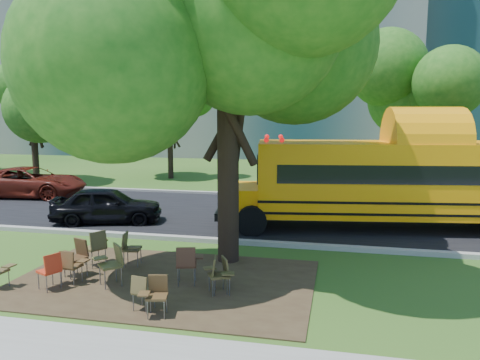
% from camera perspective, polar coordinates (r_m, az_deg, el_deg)
% --- Properties ---
extents(ground, '(160.00, 160.00, 0.00)m').
position_cam_1_polar(ground, '(12.22, -12.91, -10.88)').
color(ground, '#244B17').
rests_on(ground, ground).
extents(dirt_patch, '(7.00, 4.50, 0.03)m').
position_cam_1_polar(dirt_patch, '(11.40, -9.34, -12.11)').
color(dirt_patch, '#382819').
rests_on(dirt_patch, ground).
extents(asphalt_road, '(80.00, 8.00, 0.04)m').
position_cam_1_polar(asphalt_road, '(18.55, -3.71, -4.01)').
color(asphalt_road, black).
rests_on(asphalt_road, ground).
extents(kerb_near, '(80.00, 0.25, 0.14)m').
position_cam_1_polar(kerb_near, '(14.84, -7.98, -7.02)').
color(kerb_near, gray).
rests_on(kerb_near, ground).
extents(kerb_far, '(80.00, 0.25, 0.14)m').
position_cam_1_polar(kerb_far, '(22.43, -0.84, -1.71)').
color(kerb_far, gray).
rests_on(kerb_far, ground).
extents(building_main, '(38.00, 16.00, 22.00)m').
position_cam_1_polar(building_main, '(48.71, -3.52, 16.58)').
color(building_main, slate).
rests_on(building_main, ground).
extents(bg_tree_0, '(5.20, 5.20, 7.18)m').
position_cam_1_polar(bg_tree_0, '(28.94, -24.04, 8.78)').
color(bg_tree_0, black).
rests_on(bg_tree_0, ground).
extents(bg_tree_2, '(4.80, 4.80, 6.62)m').
position_cam_1_polar(bg_tree_2, '(28.25, -8.60, 8.70)').
color(bg_tree_2, black).
rests_on(bg_tree_2, ground).
extents(bg_tree_3, '(5.60, 5.60, 7.84)m').
position_cam_1_polar(bg_tree_3, '(24.62, 19.55, 10.30)').
color(bg_tree_3, black).
rests_on(bg_tree_3, ground).
extents(main_tree, '(7.20, 7.20, 9.56)m').
position_cam_1_polar(main_tree, '(12.26, -1.53, 17.57)').
color(main_tree, black).
rests_on(main_tree, ground).
extents(school_bus, '(12.39, 4.33, 2.97)m').
position_cam_1_polar(school_bus, '(16.75, 20.90, 0.03)').
color(school_bus, '#FF9808').
rests_on(school_bus, ground).
extents(chair_1, '(0.57, 0.49, 0.83)m').
position_cam_1_polar(chair_1, '(11.59, -19.93, -9.56)').
color(chair_1, '#52381D').
rests_on(chair_1, ground).
extents(chair_2, '(0.56, 0.71, 0.87)m').
position_cam_1_polar(chair_2, '(11.41, -22.03, -9.84)').
color(chair_2, red).
rests_on(chair_2, ground).
extents(chair_3, '(0.83, 0.66, 0.97)m').
position_cam_1_polar(chair_3, '(11.23, -15.31, -9.46)').
color(chair_3, '#4F4C22').
rests_on(chair_3, ground).
extents(chair_4, '(0.56, 0.45, 0.77)m').
position_cam_1_polar(chair_4, '(9.74, -11.71, -12.90)').
color(chair_4, brown).
rests_on(chair_4, ground).
extents(chair_5, '(0.55, 0.57, 0.81)m').
position_cam_1_polar(chair_5, '(9.49, -10.19, -13.25)').
color(chair_5, '#4C351B').
rests_on(chair_5, ground).
extents(chair_6, '(0.67, 0.55, 0.82)m').
position_cam_1_polar(chair_6, '(10.44, -2.47, -11.07)').
color(chair_6, '#4F4322').
rests_on(chair_6, ground).
extents(chair_7, '(0.59, 0.57, 0.84)m').
position_cam_1_polar(chair_7, '(10.39, -2.49, -11.10)').
color(chair_7, '#453E1E').
rests_on(chair_7, ground).
extents(chair_8, '(0.64, 0.82, 0.96)m').
position_cam_1_polar(chair_8, '(12.68, -17.05, -7.50)').
color(chair_8, brown).
rests_on(chair_8, ground).
extents(chair_9, '(0.74, 0.58, 0.93)m').
position_cam_1_polar(chair_9, '(12.10, -19.34, -8.48)').
color(chair_9, '#422B17').
rests_on(chair_9, ground).
extents(chair_10, '(0.62, 0.60, 0.90)m').
position_cam_1_polar(chair_10, '(12.47, -13.29, -7.82)').
color(chair_10, '#453B1E').
rests_on(chair_10, ground).
extents(chair_11, '(0.64, 0.69, 0.95)m').
position_cam_1_polar(chair_11, '(10.93, -6.41, -9.80)').
color(chair_11, '#432618').
rests_on(chair_11, ground).
extents(black_car, '(4.13, 2.55, 1.31)m').
position_cam_1_polar(black_car, '(17.44, -15.90, -2.97)').
color(black_car, black).
rests_on(black_car, ground).
extents(bg_car_red, '(5.35, 2.92, 1.42)m').
position_cam_1_polar(bg_car_red, '(23.98, -24.22, -0.24)').
color(bg_car_red, '#51160D').
rests_on(bg_car_red, ground).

